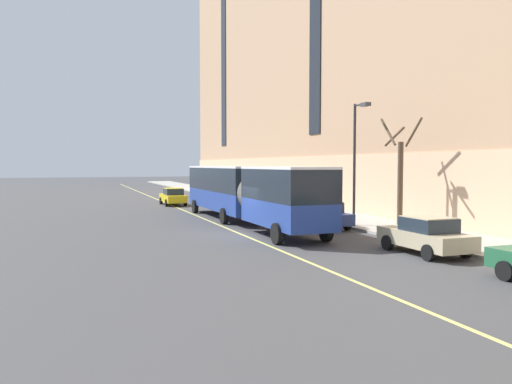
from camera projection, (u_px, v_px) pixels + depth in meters
name	position (u px, v px, depth m)	size (l,w,h in m)	color
ground_plane	(240.00, 235.00, 26.26)	(260.00, 260.00, 0.00)	#424244
sidewalk	(357.00, 221.00, 32.15)	(4.73, 160.00, 0.15)	#ADA89E
city_bus	(245.00, 190.00, 31.00)	(2.96, 19.46, 3.58)	navy
parked_car_navy_0	(322.00, 215.00, 28.93)	(2.02, 4.48, 1.56)	navy
parked_car_green_3	(226.00, 195.00, 47.49)	(2.00, 4.60, 1.56)	#23603D
parked_car_champagne_4	(426.00, 235.00, 20.46)	(2.00, 4.25, 1.56)	#BCAD89
parked_car_black_5	(205.00, 191.00, 55.02)	(2.03, 4.36, 1.56)	black
parked_car_red_7	(251.00, 200.00, 40.57)	(2.03, 4.29, 1.56)	#B21E19
taxi_cab	(173.00, 197.00, 45.37)	(1.92, 4.63, 1.56)	yellow
street_tree_mid_block	(400.00, 175.00, 27.83)	(1.89, 1.85, 6.15)	brown
street_lamp	(357.00, 151.00, 28.76)	(0.36, 1.48, 7.04)	#2D2D30
fire_hydrant	(244.00, 198.00, 47.71)	(0.42, 0.24, 0.72)	red
lane_centerline	(225.00, 228.00, 29.11)	(0.16, 140.00, 0.01)	#E0D66B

